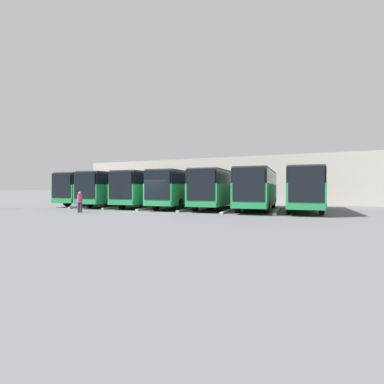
{
  "coord_description": "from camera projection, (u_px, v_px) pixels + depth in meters",
  "views": [
    {
      "loc": [
        -12.85,
        19.95,
        1.84
      ],
      "look_at": [
        -1.09,
        -5.3,
        1.51
      ],
      "focal_mm": 28.0,
      "sensor_mm": 36.0,
      "label": 1
    }
  ],
  "objects": [
    {
      "name": "curb_divider_4",
      "position": [
        125.0,
        206.0,
        29.21
      ],
      "size": [
        0.99,
        7.24,
        0.15
      ],
      "primitive_type": "cube",
      "rotation": [
        0.0,
        0.0,
        0.1
      ],
      "color": "#9E9E99",
      "rests_on": "ground_plane"
    },
    {
      "name": "curb_divider_2",
      "position": [
        193.0,
        208.0,
        26.28
      ],
      "size": [
        0.99,
        7.24,
        0.15
      ],
      "primitive_type": "cube",
      "rotation": [
        0.0,
        0.0,
        0.1
      ],
      "color": "#9E9E99",
      "rests_on": "ground_plane"
    },
    {
      "name": "bus_5",
      "position": [
        118.0,
        188.0,
        31.09
      ],
      "size": [
        3.54,
        10.84,
        3.39
      ],
      "rotation": [
        0.0,
        0.0,
        0.1
      ],
      "color": "#238447",
      "rests_on": "ground_plane"
    },
    {
      "name": "curb_divider_0",
      "position": [
        277.0,
        211.0,
        23.44
      ],
      "size": [
        0.99,
        7.24,
        0.15
      ],
      "primitive_type": "cube",
      "rotation": [
        0.0,
        0.0,
        0.1
      ],
      "color": "#9E9E99",
      "rests_on": "ground_plane"
    },
    {
      "name": "bus_0",
      "position": [
        304.0,
        188.0,
        24.08
      ],
      "size": [
        3.54,
        10.84,
        3.39
      ],
      "rotation": [
        0.0,
        0.0,
        0.1
      ],
      "color": "#238447",
      "rests_on": "ground_plane"
    },
    {
      "name": "bus_1",
      "position": [
        258.0,
        188.0,
        25.21
      ],
      "size": [
        3.54,
        10.84,
        3.39
      ],
      "rotation": [
        0.0,
        0.0,
        0.1
      ],
      "color": "#238447",
      "rests_on": "ground_plane"
    },
    {
      "name": "bus_3",
      "position": [
        181.0,
        188.0,
        28.27
      ],
      "size": [
        3.54,
        10.84,
        3.39
      ],
      "rotation": [
        0.0,
        0.0,
        0.1
      ],
      "color": "#238447",
      "rests_on": "ground_plane"
    },
    {
      "name": "curb_divider_1",
      "position": [
        231.0,
        210.0,
        24.57
      ],
      "size": [
        0.99,
        7.24,
        0.15
      ],
      "primitive_type": "cube",
      "rotation": [
        0.0,
        0.0,
        0.1
      ],
      "color": "#9E9E99",
      "rests_on": "ground_plane"
    },
    {
      "name": "pedestrian",
      "position": [
        80.0,
        201.0,
        22.81
      ],
      "size": [
        0.44,
        0.44,
        1.59
      ],
      "rotation": [
        0.0,
        0.0,
        3.45
      ],
      "color": "#38384C",
      "rests_on": "ground_plane"
    },
    {
      "name": "curb_divider_3",
      "position": [
        156.0,
        207.0,
        27.63
      ],
      "size": [
        0.99,
        7.24,
        0.15
      ],
      "primitive_type": "cube",
      "rotation": [
        0.0,
        0.0,
        0.1
      ],
      "color": "#9E9E99",
      "rests_on": "ground_plane"
    },
    {
      "name": "bus_6",
      "position": [
        96.0,
        188.0,
        33.25
      ],
      "size": [
        3.54,
        10.84,
        3.39
      ],
      "rotation": [
        0.0,
        0.0,
        0.1
      ],
      "color": "#238447",
      "rests_on": "ground_plane"
    },
    {
      "name": "curb_divider_5",
      "position": [
        94.0,
        206.0,
        30.45
      ],
      "size": [
        0.99,
        7.24,
        0.15
      ],
      "primitive_type": "cube",
      "rotation": [
        0.0,
        0.0,
        0.1
      ],
      "color": "#9E9E99",
      "rests_on": "ground_plane"
    },
    {
      "name": "bus_4",
      "position": [
        149.0,
        188.0,
        29.85
      ],
      "size": [
        3.54,
        10.84,
        3.39
      ],
      "rotation": [
        0.0,
        0.0,
        0.1
      ],
      "color": "#238447",
      "rests_on": "ground_plane"
    },
    {
      "name": "station_building",
      "position": [
        234.0,
        181.0,
        43.53
      ],
      "size": [
        40.76,
        16.29,
        5.71
      ],
      "color": "#A8A399",
      "rests_on": "ground_plane"
    },
    {
      "name": "ground_plane",
      "position": [
        151.0,
        212.0,
        23.53
      ],
      "size": [
        600.0,
        600.0,
        0.0
      ],
      "primitive_type": "plane",
      "color": "#5B5B60"
    },
    {
      "name": "bus_2",
      "position": [
        218.0,
        188.0,
        26.92
      ],
      "size": [
        3.54,
        10.84,
        3.39
      ],
      "rotation": [
        0.0,
        0.0,
        0.1
      ],
      "color": "#238447",
      "rests_on": "ground_plane"
    }
  ]
}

